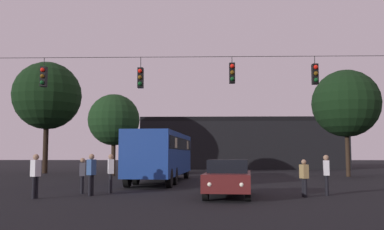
# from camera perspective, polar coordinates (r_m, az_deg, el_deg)

# --- Properties ---
(ground_plane) EXTENTS (168.00, 168.00, 0.00)m
(ground_plane) POSITION_cam_1_polar(r_m,az_deg,el_deg) (30.08, -0.40, -8.54)
(ground_plane) COLOR black
(ground_plane) RESTS_ON ground
(overhead_signal_span) EXTENTS (20.11, 0.44, 6.95)m
(overhead_signal_span) POSITION_cam_1_polar(r_m,az_deg,el_deg) (19.85, -1.37, 1.36)
(overhead_signal_span) COLOR black
(overhead_signal_span) RESTS_ON ground
(city_bus) EXTENTS (3.26, 11.15, 3.00)m
(city_bus) POSITION_cam_1_polar(r_m,az_deg,el_deg) (26.64, -4.08, -4.95)
(city_bus) COLOR navy
(city_bus) RESTS_ON ground
(car_near_right) EXTENTS (2.25, 4.47, 1.52)m
(car_near_right) POSITION_cam_1_polar(r_m,az_deg,el_deg) (17.69, 4.88, -8.31)
(car_near_right) COLOR #511919
(car_near_right) RESTS_ON ground
(car_far_left) EXTENTS (2.14, 4.45, 1.52)m
(car_far_left) POSITION_cam_1_polar(r_m,az_deg,el_deg) (37.89, -2.16, -6.63)
(car_far_left) COLOR navy
(car_far_left) RESTS_ON ground
(pedestrian_crossing_left) EXTENTS (0.34, 0.42, 1.75)m
(pedestrian_crossing_left) POSITION_cam_1_polar(r_m,az_deg,el_deg) (18.07, -20.19, -7.31)
(pedestrian_crossing_left) COLOR black
(pedestrian_crossing_left) RESTS_ON ground
(pedestrian_crossing_center) EXTENTS (0.34, 0.42, 1.74)m
(pedestrian_crossing_center) POSITION_cam_1_polar(r_m,az_deg,el_deg) (19.71, -10.81, -7.34)
(pedestrian_crossing_center) COLOR black
(pedestrian_crossing_center) RESTS_ON ground
(pedestrian_crossing_right) EXTENTS (0.32, 0.41, 1.58)m
(pedestrian_crossing_right) POSITION_cam_1_polar(r_m,az_deg,el_deg) (19.66, -14.45, -7.60)
(pedestrian_crossing_right) COLOR black
(pedestrian_crossing_right) RESTS_ON ground
(pedestrian_near_bus) EXTENTS (0.33, 0.41, 1.53)m
(pedestrian_near_bus) POSITION_cam_1_polar(r_m,az_deg,el_deg) (18.20, 14.76, -7.90)
(pedestrian_near_bus) COLOR black
(pedestrian_near_bus) RESTS_ON ground
(pedestrian_trailing) EXTENTS (0.35, 0.42, 1.76)m
(pedestrian_trailing) POSITION_cam_1_polar(r_m,az_deg,el_deg) (18.60, -13.32, -7.41)
(pedestrian_trailing) COLOR black
(pedestrian_trailing) RESTS_ON ground
(pedestrian_far_side) EXTENTS (0.31, 0.40, 1.71)m
(pedestrian_far_side) POSITION_cam_1_polar(r_m,az_deg,el_deg) (19.09, 17.53, -7.34)
(pedestrian_far_side) COLOR black
(pedestrian_far_side) RESTS_ON ground
(corner_building) EXTENTS (23.35, 13.19, 5.87)m
(corner_building) POSITION_cam_1_polar(r_m,az_deg,el_deg) (54.19, 6.38, -3.89)
(corner_building) COLOR black
(corner_building) RESTS_ON ground
(tree_left_silhouette) EXTENTS (4.20, 4.20, 6.61)m
(tree_left_silhouette) POSITION_cam_1_polar(r_m,az_deg,el_deg) (35.38, -10.40, -0.65)
(tree_left_silhouette) COLOR #2D2116
(tree_left_silhouette) RESTS_ON ground
(tree_behind_building) EXTENTS (5.24, 5.24, 8.28)m
(tree_behind_building) POSITION_cam_1_polar(r_m,az_deg,el_deg) (35.27, 19.90, 1.46)
(tree_behind_building) COLOR #2D2116
(tree_behind_building) RESTS_ON ground
(tree_right_far) EXTENTS (6.12, 6.12, 10.05)m
(tree_right_far) POSITION_cam_1_polar(r_m,az_deg,el_deg) (40.81, -18.80, 2.44)
(tree_right_far) COLOR black
(tree_right_far) RESTS_ON ground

